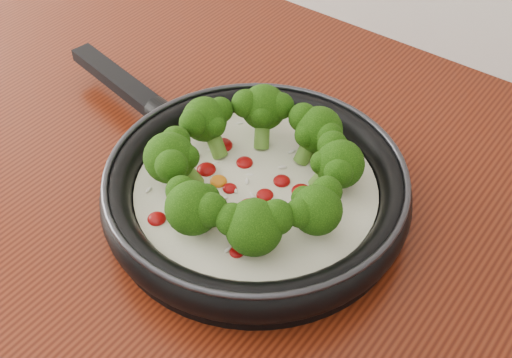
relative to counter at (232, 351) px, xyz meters
The scene contains 2 objects.
counter is the anchor object (origin of this frame).
skillet 0.50m from the counter, 27.72° to the right, with size 0.59×0.42×0.11m.
Camera 1 is at (0.42, 0.61, 1.48)m, focal length 47.39 mm.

